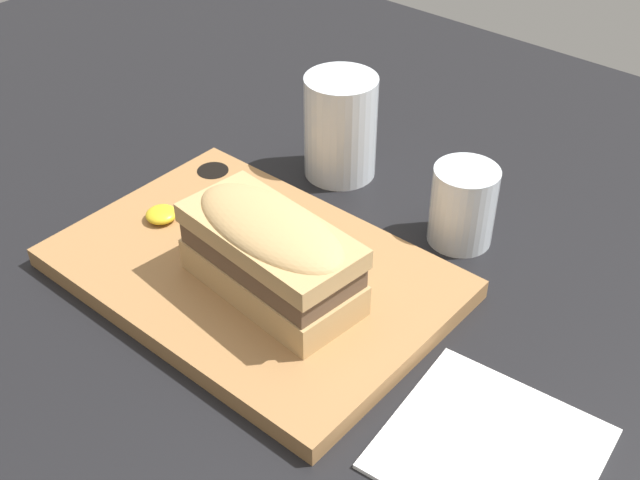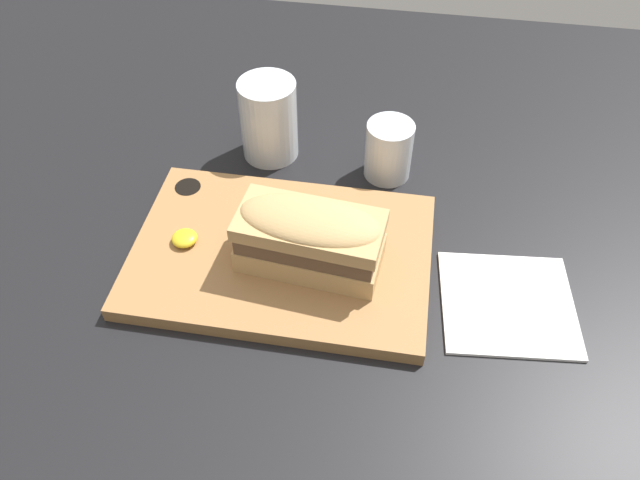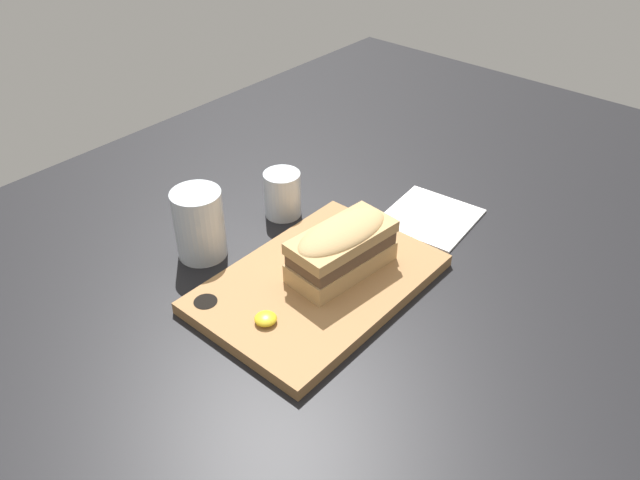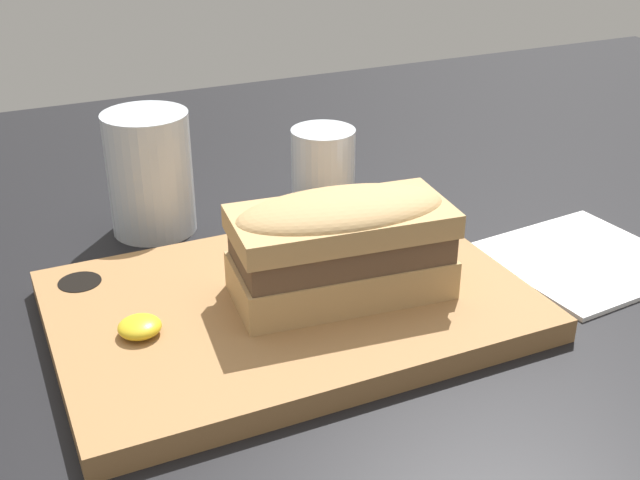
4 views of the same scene
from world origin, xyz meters
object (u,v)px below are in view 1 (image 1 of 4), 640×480
Objects in this scene: serving_board at (252,272)px; wine_glass at (462,209)px; napkin at (490,449)px; sandwich at (271,251)px; water_glass at (340,133)px.

wine_glass reaches higher than serving_board.
wine_glass is (10.96, 17.46, 2.59)cm from serving_board.
serving_board is at bearing -122.11° from wine_glass.
wine_glass is 25.44cm from napkin.
serving_board is 6.59cm from sandwich.
sandwich is 2.11× the size of wine_glass.
water_glass is 1.42× the size of wine_glass.
water_glass reaches higher than serving_board.
water_glass reaches higher than napkin.
napkin is at bearing -2.97° from sandwich.
serving_board is 3.10× the size of water_glass.
napkin is (15.45, -19.94, -3.32)cm from wine_glass.
napkin is (31.87, -21.69, -4.67)cm from water_glass.
sandwich is 20.27cm from wine_glass.
water_glass reaches higher than wine_glass.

